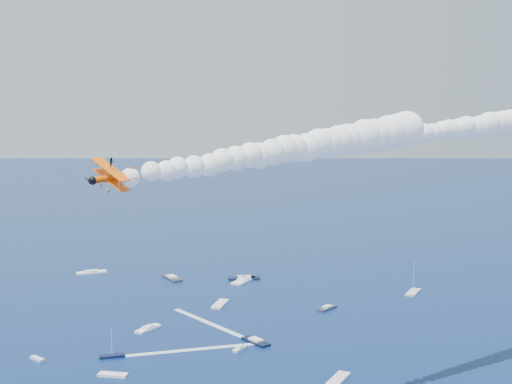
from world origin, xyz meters
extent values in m
cube|color=black|center=(-24.19, 87.34, 0.35)|extent=(7.00, 2.74, 0.70)
cube|color=black|center=(16.63, 91.51, 0.35)|extent=(7.57, 10.25, 0.70)
cube|color=#2E323E|center=(-2.92, 171.78, 0.35)|extent=(8.12, 12.98, 0.70)
cube|color=black|center=(25.73, 166.10, 0.35)|extent=(12.97, 4.80, 0.70)
cube|color=silver|center=(11.13, 86.55, 0.35)|extent=(4.89, 5.21, 0.70)
cube|color=white|center=(25.02, 162.57, 0.35)|extent=(11.84, 13.59, 0.70)
cube|color=white|center=(-35.49, 187.53, 0.35)|extent=(12.86, 6.41, 0.70)
cube|color=#2F333E|center=(46.72, 119.77, 0.35)|extent=(8.12, 7.21, 0.70)
cube|color=silver|center=(31.79, 60.62, 0.35)|extent=(8.53, 9.61, 0.70)
cube|color=white|center=(-23.62, 73.94, 0.35)|extent=(7.87, 4.84, 0.70)
cube|color=silver|center=(-44.06, 89.01, 0.35)|extent=(4.33, 4.72, 0.70)
cube|color=silver|center=(84.12, 133.58, 0.35)|extent=(9.21, 10.46, 0.70)
cube|color=white|center=(-13.91, 109.00, 0.35)|extent=(8.43, 8.68, 0.70)
cube|color=white|center=(11.42, 131.54, 0.35)|extent=(7.67, 11.44, 0.70)
cube|color=white|center=(-1.84, 89.16, 0.03)|extent=(38.04, 5.07, 0.04)
cube|color=white|center=(5.10, 112.52, 0.03)|extent=(20.05, 34.27, 0.04)
camera|label=1|loc=(-17.41, -91.05, 66.09)|focal=46.35mm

